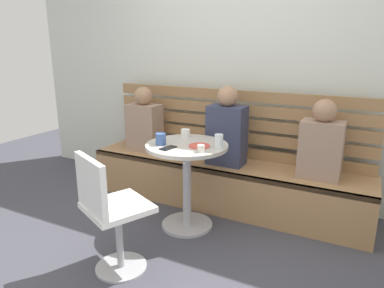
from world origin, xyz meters
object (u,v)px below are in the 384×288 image
cafe_table (187,170)px  cup_ceramic_white (185,133)px  cup_mug_blue (161,139)px  white_chair (109,211)px  cup_water_clear (219,141)px  booth_bench (222,184)px  person_child_middle (144,123)px  person_child_left (321,144)px  phone_on_table (168,148)px  cup_espresso_small (201,148)px  plate_small (199,146)px  person_adult (227,130)px

cafe_table → cup_ceramic_white: cup_ceramic_white is taller
cafe_table → cup_mug_blue: bearing=-148.9°
cup_mug_blue → cup_ceramic_white: size_ratio=1.19×
white_chair → cup_ceramic_white: 1.06m
cup_water_clear → cup_mug_blue: bearing=-164.0°
booth_bench → cup_ceramic_white: cup_ceramic_white is taller
white_chair → person_child_middle: size_ratio=1.27×
person_child_left → phone_on_table: person_child_left is taller
cafe_table → phone_on_table: (-0.07, -0.18, 0.23)m
white_chair → cup_water_clear: (0.43, 0.83, 0.33)m
person_child_middle → cup_ceramic_white: bearing=-26.1°
cup_espresso_small → plate_small: bearing=120.8°
white_chair → cup_espresso_small: size_ratio=15.18×
person_child_left → phone_on_table: 1.26m
person_child_left → person_child_middle: bearing=-179.8°
cafe_table → phone_on_table: 0.29m
person_child_left → plate_small: (-0.85, -0.55, 0.01)m
person_child_left → person_child_middle: size_ratio=0.99×
cafe_table → cup_mug_blue: 0.34m
cup_mug_blue → cafe_table: bearing=31.1°
person_child_left → cup_water_clear: 0.87m
person_child_middle → plate_small: (0.91, -0.54, 0.01)m
booth_bench → white_chair: bearing=-101.0°
person_child_left → cup_espresso_small: bearing=-139.0°
phone_on_table → person_adult: bearing=-95.4°
cup_ceramic_white → plate_small: size_ratio=0.47×
plate_small → person_child_middle: bearing=149.1°
person_child_left → person_adult: bearing=-178.5°
cafe_table → person_adult: size_ratio=1.01×
booth_bench → person_child_middle: bearing=-179.9°
person_child_left → cup_espresso_small: size_ratio=11.91×
booth_bench → cup_mug_blue: 0.90m
person_adult → cup_water_clear: (0.13, -0.49, 0.03)m
cafe_table → cup_water_clear: size_ratio=6.73×
cafe_table → person_child_left: person_child_left is taller
booth_bench → cup_espresso_small: 0.87m
booth_bench → person_child_left: 1.01m
cup_water_clear → white_chair: bearing=-117.4°
person_child_left → person_child_middle: person_child_middle is taller
plate_small → booth_bench: bearing=91.9°
booth_bench → cup_mug_blue: size_ratio=28.42×
booth_bench → person_child_left: size_ratio=4.05×
cup_ceramic_white → cup_espresso_small: bearing=-47.2°
cup_water_clear → plate_small: (-0.15, -0.04, -0.05)m
person_child_middle → white_chair: bearing=-64.7°
person_child_middle → plate_small: 1.06m
person_adult → cup_mug_blue: bearing=-117.8°
person_adult → person_child_middle: (-0.93, 0.02, -0.03)m
white_chair → person_adult: bearing=77.1°
cafe_table → cup_water_clear: 0.39m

